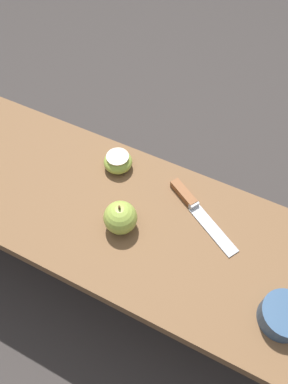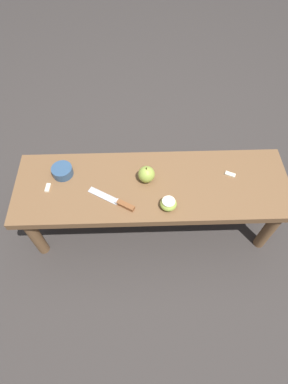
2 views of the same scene
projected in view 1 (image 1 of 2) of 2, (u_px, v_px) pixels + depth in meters
name	position (u px, v px, depth m)	size (l,w,h in m)	color
ground_plane	(124.00, 273.00, 1.29)	(8.00, 8.00, 0.00)	#383330
wooden_bench	(118.00, 223.00, 1.00)	(1.35, 0.42, 0.41)	brown
knife	(193.00, 205.00, 0.96)	(0.23, 0.15, 0.02)	#B7BABF
apple_whole	(120.00, 218.00, 0.90)	(0.08, 0.08, 0.09)	#9EB747
apple_cut	(118.00, 162.00, 1.01)	(0.08, 0.08, 0.05)	#9EB747
bowl	(284.00, 316.00, 0.78)	(0.10, 0.10, 0.05)	#335175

